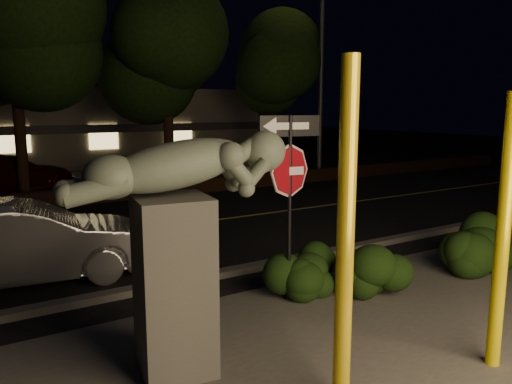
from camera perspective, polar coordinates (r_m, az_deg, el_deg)
ground at (r=15.76m, az=-14.33°, el=-1.72°), size 90.00×90.00×0.00m
patio at (r=6.66m, az=17.56°, el=-17.75°), size 14.00×6.00×0.02m
road at (r=12.99m, az=-10.28°, el=-3.95°), size 80.00×8.00×0.01m
lane_marking at (r=12.98m, az=-10.29°, el=-3.90°), size 80.00×0.12×0.00m
curb at (r=9.42m, az=-0.90°, el=-8.71°), size 80.00×0.25×0.12m
brick_wall at (r=16.94m, az=-15.70°, el=-0.14°), size 40.00×0.35×0.50m
parking_lot at (r=22.45m, az=-19.78°, el=1.36°), size 40.00×12.00×0.01m
building at (r=30.12m, az=-23.28°, el=6.93°), size 22.00×10.20×4.00m
tree_far_b at (r=18.34m, az=-26.28°, el=18.21°), size 5.20×5.20×8.41m
tree_far_c at (r=19.12m, az=-10.27°, el=17.43°), size 4.80×4.80×7.84m
tree_far_d at (r=21.87m, az=1.98°, el=15.93°), size 4.40×4.40×7.42m
yellow_pole_left at (r=4.94m, az=10.18°, el=-5.40°), size 0.18×0.18×3.51m
yellow_pole_right at (r=6.34m, az=26.38°, el=-4.37°), size 0.16×0.16×3.20m
signpost at (r=7.57m, az=3.89°, el=2.36°), size 0.98×0.20×2.91m
sculpture at (r=5.61m, az=-9.04°, el=-4.11°), size 2.59×1.03×2.76m
hedge_center at (r=8.37m, az=6.38°, el=-8.30°), size 1.79×0.93×0.91m
hedge_right at (r=8.59m, az=14.02°, el=-7.50°), size 1.80×1.25×1.07m
hedge_far_right at (r=10.11m, az=23.80°, el=-5.48°), size 1.77×1.45×1.06m
streetlight at (r=21.71m, az=7.00°, el=16.67°), size 1.42×0.57×9.58m
silver_sedan at (r=9.50m, az=-25.09°, el=-5.35°), size 4.49×2.01×1.43m
parked_car_darkred at (r=19.19m, az=-26.75°, el=1.73°), size 5.37×3.98×1.45m
parked_car_dark at (r=19.29m, az=-11.24°, el=2.38°), size 4.96×3.01×1.29m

